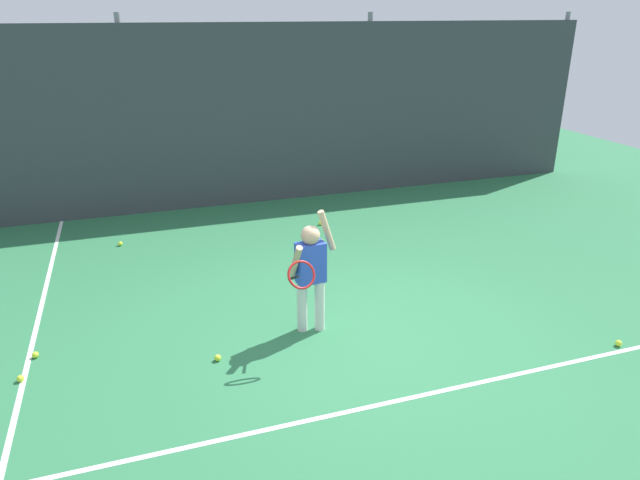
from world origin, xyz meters
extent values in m
plane|color=#2D7247|center=(0.00, 0.00, 0.00)|extent=(20.00, 20.00, 0.00)
cube|color=white|center=(0.00, -1.12, 0.00)|extent=(9.00, 0.05, 0.00)
cube|color=white|center=(-3.36, 1.00, 0.00)|extent=(0.05, 9.00, 0.00)
cube|color=#383D42|center=(0.00, 4.95, 1.53)|extent=(12.91, 0.08, 3.06)
cylinder|color=slate|center=(-2.10, 5.01, 1.61)|extent=(0.09, 0.09, 3.21)
cylinder|color=slate|center=(2.10, 5.01, 1.61)|extent=(0.09, 0.09, 3.21)
cylinder|color=slate|center=(6.31, 5.01, 1.61)|extent=(0.09, 0.09, 3.21)
cylinder|color=silver|center=(-0.60, 0.32, 0.29)|extent=(0.11, 0.11, 0.58)
cylinder|color=silver|center=(-0.42, 0.28, 0.29)|extent=(0.11, 0.11, 0.58)
cube|color=blue|center=(-0.51, 0.30, 0.80)|extent=(0.32, 0.20, 0.44)
sphere|color=tan|center=(-0.51, 0.30, 1.10)|extent=(0.20, 0.20, 0.20)
cylinder|color=tan|center=(-0.32, 0.34, 1.12)|extent=(0.21, 0.09, 0.46)
cylinder|color=tan|center=(-0.69, 0.22, 0.87)|extent=(0.10, 0.29, 0.43)
cylinder|color=black|center=(-0.76, 0.10, 0.75)|extent=(0.05, 0.24, 0.15)
torus|color=red|center=(-0.74, -0.12, 0.88)|extent=(0.30, 0.19, 0.26)
sphere|color=#CCE033|center=(-3.38, 0.27, 0.03)|extent=(0.07, 0.07, 0.07)
sphere|color=#CCE033|center=(2.42, -1.03, 0.03)|extent=(0.07, 0.07, 0.07)
sphere|color=#CCE033|center=(-2.45, 3.49, 0.03)|extent=(0.07, 0.07, 0.07)
sphere|color=#CCE033|center=(-3.30, 0.66, 0.03)|extent=(0.07, 0.07, 0.07)
sphere|color=#CCE033|center=(0.40, 2.64, 0.03)|extent=(0.07, 0.07, 0.07)
sphere|color=#CCE033|center=(0.63, 3.38, 0.03)|extent=(0.07, 0.07, 0.07)
sphere|color=#CCE033|center=(-1.57, 0.02, 0.03)|extent=(0.07, 0.07, 0.07)
camera|label=1|loc=(-2.16, -4.91, 3.25)|focal=32.29mm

